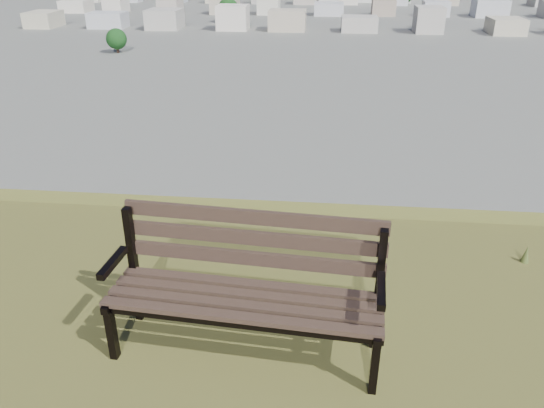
# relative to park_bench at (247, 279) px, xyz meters

# --- Properties ---
(park_bench) EXTENTS (2.05, 0.80, 1.05)m
(park_bench) POSITION_rel_park_bench_xyz_m (0.00, 0.00, 0.00)
(park_bench) COLOR #3C2C23
(park_bench) RESTS_ON hilltop_mesa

